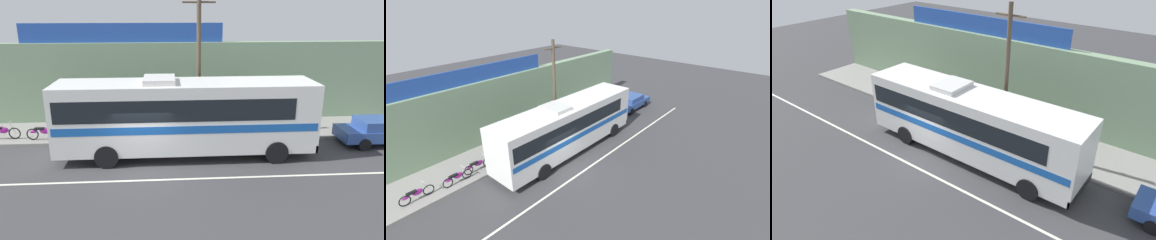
# 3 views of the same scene
# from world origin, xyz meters

# --- Properties ---
(ground_plane) EXTENTS (70.00, 70.00, 0.00)m
(ground_plane) POSITION_xyz_m (0.00, 0.00, 0.00)
(ground_plane) COLOR #3A3A3D
(sidewalk_slab) EXTENTS (30.00, 3.60, 0.14)m
(sidewalk_slab) POSITION_xyz_m (0.00, 5.20, 0.07)
(sidewalk_slab) COLOR gray
(sidewalk_slab) RESTS_ON ground_plane
(storefront_facade) EXTENTS (30.00, 0.70, 4.80)m
(storefront_facade) POSITION_xyz_m (0.00, 7.35, 2.40)
(storefront_facade) COLOR gray
(storefront_facade) RESTS_ON ground_plane
(storefront_billboard) EXTENTS (11.68, 0.12, 1.10)m
(storefront_billboard) POSITION_xyz_m (-1.42, 7.35, 5.35)
(storefront_billboard) COLOR #234CAD
(storefront_billboard) RESTS_ON storefront_facade
(road_center_stripe) EXTENTS (30.00, 0.14, 0.01)m
(road_center_stripe) POSITION_xyz_m (0.00, -0.80, 0.00)
(road_center_stripe) COLOR silver
(road_center_stripe) RESTS_ON ground_plane
(intercity_bus) EXTENTS (11.83, 2.68, 3.78)m
(intercity_bus) POSITION_xyz_m (1.87, 1.74, 2.07)
(intercity_bus) COLOR white
(intercity_bus) RESTS_ON ground_plane
(utility_pole) EXTENTS (1.60, 0.22, 7.45)m
(utility_pole) POSITION_xyz_m (2.71, 3.73, 4.00)
(utility_pole) COLOR brown
(utility_pole) RESTS_ON sidewalk_slab
(motorcycle_purple) EXTENTS (1.82, 0.56, 0.94)m
(motorcycle_purple) POSITION_xyz_m (-5.35, 3.98, 0.57)
(motorcycle_purple) COLOR black
(motorcycle_purple) RESTS_ON sidewalk_slab
(motorcycle_red) EXTENTS (1.86, 0.56, 0.94)m
(motorcycle_red) POSITION_xyz_m (-7.56, 4.21, 0.57)
(motorcycle_red) COLOR black
(motorcycle_red) RESTS_ON sidewalk_slab
(motorcycle_green) EXTENTS (1.94, 0.56, 0.94)m
(motorcycle_green) POSITION_xyz_m (-3.84, 4.24, 0.57)
(motorcycle_green) COLOR black
(motorcycle_green) RESTS_ON sidewalk_slab
(motorcycle_blue) EXTENTS (1.97, 0.56, 0.94)m
(motorcycle_blue) POSITION_xyz_m (-1.81, 4.04, 0.57)
(motorcycle_blue) COLOR black
(motorcycle_blue) RESTS_ON sidewalk_slab
(pedestrian_far_right) EXTENTS (0.30, 0.48, 1.62)m
(pedestrian_far_right) POSITION_xyz_m (0.49, 5.35, 1.08)
(pedestrian_far_right) COLOR black
(pedestrian_far_right) RESTS_ON sidewalk_slab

